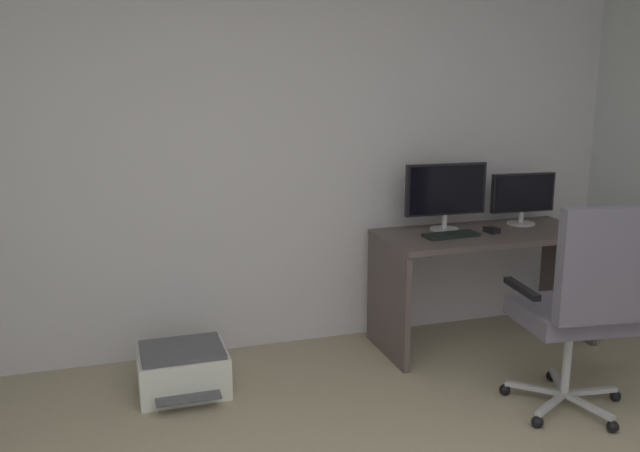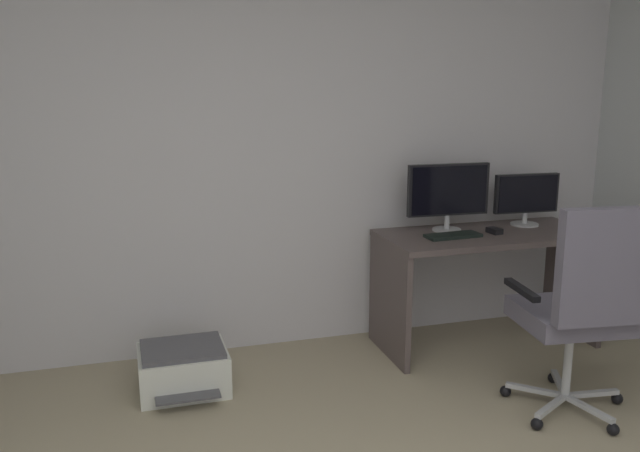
{
  "view_description": "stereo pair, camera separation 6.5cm",
  "coord_description": "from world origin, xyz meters",
  "px_view_note": "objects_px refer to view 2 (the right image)",
  "views": [
    {
      "loc": [
        -0.68,
        -1.19,
        1.68
      ],
      "look_at": [
        0.37,
        2.08,
        0.91
      ],
      "focal_mm": 37.64,
      "sensor_mm": 36.0,
      "label": 1
    },
    {
      "loc": [
        -0.62,
        -1.21,
        1.68
      ],
      "look_at": [
        0.37,
        2.08,
        0.91
      ],
      "focal_mm": 37.64,
      "sensor_mm": 36.0,
      "label": 2
    }
  ],
  "objects_px": {
    "computer_mouse": "(494,231)",
    "printer": "(183,369)",
    "monitor_main": "(448,192)",
    "office_chair": "(585,302)",
    "desk": "(487,263)",
    "monitor_secondary": "(526,196)",
    "keyboard": "(453,236)"
  },
  "relations": [
    {
      "from": "printer",
      "to": "monitor_secondary",
      "type": "bearing_deg",
      "value": 6.19
    },
    {
      "from": "monitor_secondary",
      "to": "keyboard",
      "type": "xyz_separation_m",
      "value": [
        -0.61,
        -0.17,
        -0.18
      ]
    },
    {
      "from": "monitor_main",
      "to": "computer_mouse",
      "type": "height_order",
      "value": "monitor_main"
    },
    {
      "from": "keyboard",
      "to": "computer_mouse",
      "type": "relative_size",
      "value": 3.4
    },
    {
      "from": "computer_mouse",
      "to": "office_chair",
      "type": "height_order",
      "value": "office_chair"
    },
    {
      "from": "desk",
      "to": "office_chair",
      "type": "height_order",
      "value": "office_chair"
    },
    {
      "from": "keyboard",
      "to": "computer_mouse",
      "type": "distance_m",
      "value": 0.29
    },
    {
      "from": "monitor_secondary",
      "to": "computer_mouse",
      "type": "height_order",
      "value": "monitor_secondary"
    },
    {
      "from": "monitor_secondary",
      "to": "keyboard",
      "type": "height_order",
      "value": "monitor_secondary"
    },
    {
      "from": "desk",
      "to": "keyboard",
      "type": "distance_m",
      "value": 0.35
    },
    {
      "from": "desk",
      "to": "monitor_secondary",
      "type": "xyz_separation_m",
      "value": [
        0.34,
        0.12,
        0.39
      ]
    },
    {
      "from": "keyboard",
      "to": "computer_mouse",
      "type": "xyz_separation_m",
      "value": [
        0.29,
        0.02,
        0.01
      ]
    },
    {
      "from": "keyboard",
      "to": "desk",
      "type": "bearing_deg",
      "value": 6.17
    },
    {
      "from": "monitor_main",
      "to": "keyboard",
      "type": "xyz_separation_m",
      "value": [
        -0.05,
        -0.17,
        -0.24
      ]
    },
    {
      "from": "desk",
      "to": "monitor_main",
      "type": "xyz_separation_m",
      "value": [
        -0.23,
        0.12,
        0.45
      ]
    },
    {
      "from": "computer_mouse",
      "to": "printer",
      "type": "xyz_separation_m",
      "value": [
        -1.94,
        -0.09,
        -0.63
      ]
    },
    {
      "from": "desk",
      "to": "keyboard",
      "type": "height_order",
      "value": "keyboard"
    },
    {
      "from": "computer_mouse",
      "to": "printer",
      "type": "bearing_deg",
      "value": 175.6
    },
    {
      "from": "computer_mouse",
      "to": "office_chair",
      "type": "relative_size",
      "value": 0.09
    },
    {
      "from": "keyboard",
      "to": "printer",
      "type": "relative_size",
      "value": 0.72
    },
    {
      "from": "computer_mouse",
      "to": "printer",
      "type": "distance_m",
      "value": 2.04
    },
    {
      "from": "monitor_main",
      "to": "office_chair",
      "type": "height_order",
      "value": "monitor_main"
    },
    {
      "from": "desk",
      "to": "keyboard",
      "type": "bearing_deg",
      "value": -170.06
    },
    {
      "from": "keyboard",
      "to": "printer",
      "type": "distance_m",
      "value": 1.76
    },
    {
      "from": "keyboard",
      "to": "office_chair",
      "type": "bearing_deg",
      "value": -81.27
    },
    {
      "from": "monitor_secondary",
      "to": "office_chair",
      "type": "xyz_separation_m",
      "value": [
        -0.4,
        -1.13,
        -0.31
      ]
    },
    {
      "from": "desk",
      "to": "office_chair",
      "type": "bearing_deg",
      "value": -93.38
    },
    {
      "from": "monitor_main",
      "to": "computer_mouse",
      "type": "distance_m",
      "value": 0.37
    },
    {
      "from": "office_chair",
      "to": "computer_mouse",
      "type": "bearing_deg",
      "value": 85.24
    },
    {
      "from": "monitor_main",
      "to": "monitor_secondary",
      "type": "xyz_separation_m",
      "value": [
        0.56,
        0.0,
        -0.05
      ]
    },
    {
      "from": "monitor_main",
      "to": "office_chair",
      "type": "xyz_separation_m",
      "value": [
        0.17,
        -1.13,
        -0.36
      ]
    },
    {
      "from": "desk",
      "to": "office_chair",
      "type": "relative_size",
      "value": 1.22
    }
  ]
}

